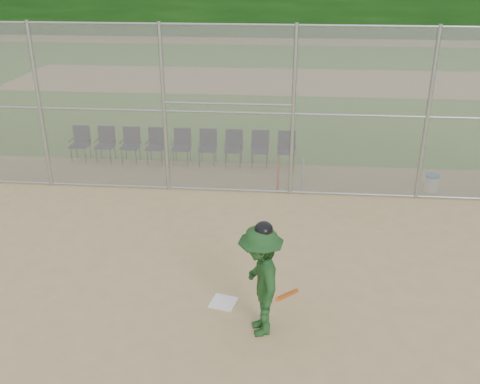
# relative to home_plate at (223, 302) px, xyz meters

# --- Properties ---
(ground) EXTENTS (100.00, 100.00, 0.00)m
(ground) POSITION_rel_home_plate_xyz_m (0.09, -0.39, -0.01)
(ground) COLOR tan
(ground) RESTS_ON ground
(grass_strip) EXTENTS (100.00, 100.00, 0.00)m
(grass_strip) POSITION_rel_home_plate_xyz_m (0.09, 17.61, -0.00)
(grass_strip) COLOR #376F21
(grass_strip) RESTS_ON ground
(dirt_patch_far) EXTENTS (24.00, 24.00, 0.00)m
(dirt_patch_far) POSITION_rel_home_plate_xyz_m (0.09, 17.61, -0.00)
(dirt_patch_far) COLOR tan
(dirt_patch_far) RESTS_ON ground
(backstop_fence) EXTENTS (16.09, 0.09, 4.00)m
(backstop_fence) POSITION_rel_home_plate_xyz_m (0.09, 4.61, 2.06)
(backstop_fence) COLOR gray
(backstop_fence) RESTS_ON ground
(home_plate) EXTENTS (0.49, 0.49, 0.02)m
(home_plate) POSITION_rel_home_plate_xyz_m (0.00, 0.00, 0.00)
(home_plate) COLOR white
(home_plate) RESTS_ON ground
(batter_at_plate) EXTENTS (1.03, 1.43, 1.87)m
(batter_at_plate) POSITION_rel_home_plate_xyz_m (0.64, -0.66, 0.89)
(batter_at_plate) COLOR #1B451D
(batter_at_plate) RESTS_ON ground
(water_cooler) EXTENTS (0.34, 0.34, 0.43)m
(water_cooler) POSITION_rel_home_plate_xyz_m (4.54, 5.08, 0.21)
(water_cooler) COLOR white
(water_cooler) RESTS_ON ground
(spare_bats) EXTENTS (0.66, 0.33, 0.84)m
(spare_bats) POSITION_rel_home_plate_xyz_m (1.09, 4.81, 0.41)
(spare_bats) COLOR #D84C14
(spare_bats) RESTS_ON ground
(chair_0) EXTENTS (0.54, 0.52, 0.96)m
(chair_0) POSITION_rel_home_plate_xyz_m (-4.80, 6.43, 0.47)
(chair_0) COLOR #0E0E34
(chair_0) RESTS_ON ground
(chair_1) EXTENTS (0.54, 0.52, 0.96)m
(chair_1) POSITION_rel_home_plate_xyz_m (-4.08, 6.43, 0.47)
(chair_1) COLOR #0E0E34
(chair_1) RESTS_ON ground
(chair_2) EXTENTS (0.54, 0.52, 0.96)m
(chair_2) POSITION_rel_home_plate_xyz_m (-3.36, 6.43, 0.47)
(chair_2) COLOR #0E0E34
(chair_2) RESTS_ON ground
(chair_3) EXTENTS (0.54, 0.52, 0.96)m
(chair_3) POSITION_rel_home_plate_xyz_m (-2.63, 6.43, 0.47)
(chair_3) COLOR #0E0E34
(chair_3) RESTS_ON ground
(chair_4) EXTENTS (0.54, 0.52, 0.96)m
(chair_4) POSITION_rel_home_plate_xyz_m (-1.91, 6.43, 0.47)
(chair_4) COLOR #0E0E34
(chair_4) RESTS_ON ground
(chair_5) EXTENTS (0.54, 0.52, 0.96)m
(chair_5) POSITION_rel_home_plate_xyz_m (-1.19, 6.43, 0.47)
(chair_5) COLOR #0E0E34
(chair_5) RESTS_ON ground
(chair_6) EXTENTS (0.54, 0.52, 0.96)m
(chair_6) POSITION_rel_home_plate_xyz_m (-0.47, 6.43, 0.47)
(chair_6) COLOR #0E0E34
(chair_6) RESTS_ON ground
(chair_7) EXTENTS (0.54, 0.52, 0.96)m
(chair_7) POSITION_rel_home_plate_xyz_m (0.25, 6.43, 0.47)
(chair_7) COLOR #0E0E34
(chair_7) RESTS_ON ground
(chair_8) EXTENTS (0.54, 0.52, 0.96)m
(chair_8) POSITION_rel_home_plate_xyz_m (0.97, 6.43, 0.47)
(chair_8) COLOR #0E0E34
(chair_8) RESTS_ON ground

